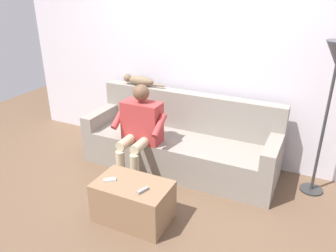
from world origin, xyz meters
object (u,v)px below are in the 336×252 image
object	(u,v)px
person_solo_seated	(140,127)
remote_gray	(143,190)
floor_lamp	(336,69)
coffee_table	(133,201)
couch	(181,144)
cat_on_backrest	(139,80)
remote_white	(110,180)

from	to	relation	value
person_solo_seated	remote_gray	size ratio (longest dim) A/B	9.00
remote_gray	floor_lamp	distance (m)	2.12
coffee_table	person_solo_seated	size ratio (longest dim) A/B	0.65
coffee_table	couch	bearing A→B (deg)	-90.00
floor_lamp	person_solo_seated	bearing A→B (deg)	15.03
couch	cat_on_backrest	size ratio (longest dim) A/B	3.99
remote_gray	remote_white	distance (m)	0.36
coffee_table	remote_gray	distance (m)	0.27
coffee_table	cat_on_backrest	distance (m)	1.70
cat_on_backrest	remote_white	size ratio (longest dim) A/B	5.19
person_solo_seated	remote_white	bearing A→B (deg)	99.63
couch	cat_on_backrest	world-z (taller)	cat_on_backrest
floor_lamp	coffee_table	bearing A→B (deg)	39.53
cat_on_backrest	person_solo_seated	bearing A→B (deg)	119.56
couch	person_solo_seated	xyz separation A→B (m)	(0.35, 0.37, 0.31)
person_solo_seated	remote_white	distance (m)	0.83
couch	floor_lamp	bearing A→B (deg)	-175.11
person_solo_seated	cat_on_backrest	bearing A→B (deg)	-60.44
floor_lamp	cat_on_backrest	bearing A→B (deg)	-2.86
person_solo_seated	cat_on_backrest	distance (m)	0.78
couch	floor_lamp	world-z (taller)	floor_lamp
coffee_table	person_solo_seated	distance (m)	0.92
coffee_table	remote_white	bearing A→B (deg)	13.25
coffee_table	person_solo_seated	world-z (taller)	person_solo_seated
remote_gray	couch	bearing A→B (deg)	-153.87
couch	floor_lamp	xyz separation A→B (m)	(-1.51, -0.13, 1.06)
couch	remote_gray	distance (m)	1.20
person_solo_seated	floor_lamp	world-z (taller)	floor_lamp
coffee_table	cat_on_backrest	world-z (taller)	cat_on_backrest
person_solo_seated	floor_lamp	size ratio (longest dim) A/B	0.67
person_solo_seated	cat_on_backrest	world-z (taller)	person_solo_seated
person_solo_seated	cat_on_backrest	size ratio (longest dim) A/B	1.87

